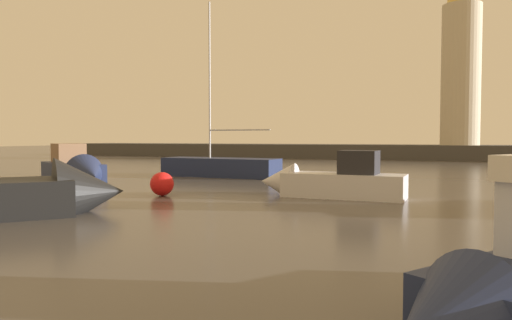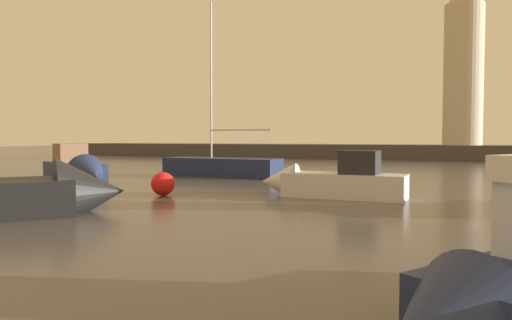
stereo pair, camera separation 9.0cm
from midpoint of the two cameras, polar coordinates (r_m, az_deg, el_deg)
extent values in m
plane|color=#4C4742|center=(32.73, 7.75, -2.01)|extent=(220.00, 220.00, 0.00)
cube|color=#423F3D|center=(62.01, 13.97, 0.93)|extent=(83.94, 6.50, 1.73)
cylinder|color=beige|center=(61.98, 22.51, 9.00)|extent=(4.32, 4.32, 15.98)
cube|color=#1E284C|center=(31.33, -20.51, -1.34)|extent=(6.17, 5.25, 1.12)
cone|color=#1E284C|center=(27.92, -18.75, -1.66)|extent=(2.95, 2.99, 2.20)
cube|color=#8C6647|center=(32.03, -20.89, 0.76)|extent=(2.62, 2.50, 1.14)
cube|color=silver|center=(22.00, 9.94, -2.92)|extent=(5.35, 2.07, 1.06)
cone|color=silver|center=(22.91, 2.39, -2.53)|extent=(1.72, 1.83, 1.75)
cube|color=#232328|center=(21.78, 11.67, -0.25)|extent=(1.65, 1.50, 1.02)
cone|color=black|center=(18.71, -18.71, -3.56)|extent=(3.47, 3.46, 2.53)
cube|color=#1E284C|center=(33.27, -4.20, -0.85)|extent=(8.19, 2.85, 1.25)
cylinder|color=#B7B7BC|center=(33.82, -5.44, 9.13)|extent=(0.12, 0.12, 10.45)
cylinder|color=#B7B7BC|center=(32.55, -2.04, 3.49)|extent=(4.42, 0.40, 0.09)
sphere|color=red|center=(22.78, -10.90, -2.72)|extent=(1.07, 1.07, 1.07)
camera|label=1|loc=(0.04, -90.16, -0.01)|focal=34.69mm
camera|label=2|loc=(0.04, 89.84, 0.01)|focal=34.69mm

